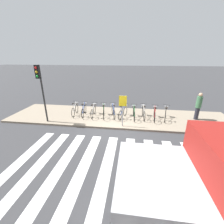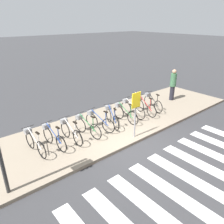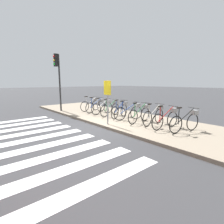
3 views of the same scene
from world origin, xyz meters
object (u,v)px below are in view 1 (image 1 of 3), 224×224
Objects in this scene: parked_bicycle_2 at (94,110)px; parked_bicycle_0 at (75,109)px; parked_bicycle_4 at (113,111)px; parked_bicycle_7 at (144,112)px; parked_bicycle_5 at (123,111)px; sign_post at (123,106)px; parked_bicycle_1 at (84,109)px; parked_bicycle_8 at (155,113)px; parked_bicycle_6 at (134,112)px; pedestrian at (198,106)px; traffic_light at (40,82)px; parked_bicycle_3 at (104,111)px; parked_bicycle_9 at (166,113)px.

parked_bicycle_0 is at bearing 175.69° from parked_bicycle_2.
parked_bicycle_4 is 2.07m from parked_bicycle_7.
sign_post is (0.02, -1.43, 0.86)m from parked_bicycle_5.
parked_bicycle_0 is 0.68m from parked_bicycle_1.
parked_bicycle_2 is at bearing -4.31° from parked_bicycle_0.
sign_post is at bearing -146.28° from parked_bicycle_8.
parked_bicycle_6 is at bearing -1.22° from parked_bicycle_1.
parked_bicycle_2 is 1.00× the size of parked_bicycle_6.
sign_post reaches higher than parked_bicycle_1.
pedestrian is at bearing 2.72° from parked_bicycle_7.
parked_bicycle_0 and parked_bicycle_8 have the same top height.
parked_bicycle_4 is 0.42× the size of traffic_light.
parked_bicycle_7 is at bearing 15.37° from parked_bicycle_6.
parked_bicycle_3 is (1.43, -0.06, 0.00)m from parked_bicycle_1.
parked_bicycle_7 is 6.71m from traffic_light.
sign_post reaches higher than parked_bicycle_8.
parked_bicycle_7 is (3.45, 0.13, 0.00)m from parked_bicycle_2.
pedestrian reaches higher than parked_bicycle_6.
pedestrian is (2.76, 0.35, 0.53)m from parked_bicycle_8.
parked_bicycle_0 is 1.02× the size of parked_bicycle_9.
parked_bicycle_0 is at bearing 178.34° from parked_bicycle_8.
sign_post is at bearing -160.37° from pedestrian.
parked_bicycle_1 is 1.00× the size of parked_bicycle_2.
parked_bicycle_3 is at bearing -178.39° from parked_bicycle_5.
parked_bicycle_0 is at bearing 156.44° from sign_post.
sign_post is at bearing -116.62° from parked_bicycle_6.
parked_bicycle_3 is 1.01× the size of parked_bicycle_9.
traffic_light is at bearing -151.66° from parked_bicycle_2.
parked_bicycle_3 is 4.29m from traffic_light.
parked_bicycle_0 is 1.00× the size of parked_bicycle_7.
parked_bicycle_3 is 1.02× the size of parked_bicycle_4.
parked_bicycle_0 and parked_bicycle_5 have the same top height.
pedestrian is at bearing 10.36° from traffic_light.
parked_bicycle_2 is 3.74m from traffic_light.
parked_bicycle_4 is at bearing 1.79° from parked_bicycle_2.
parked_bicycle_3 is at bearing 179.55° from parked_bicycle_8.
parked_bicycle_2 is (1.38, -0.10, 0.00)m from parked_bicycle_0.
traffic_light reaches higher than pedestrian.
parked_bicycle_2 is 0.73m from parked_bicycle_3.
traffic_light is (-7.61, -1.54, 2.10)m from parked_bicycle_9.
parked_bicycle_3 is 2.08m from parked_bicycle_6.
parked_bicycle_2 is at bearing -177.58° from pedestrian.
parked_bicycle_6 is at bearing -1.00° from parked_bicycle_2.
sign_post is (2.12, -1.42, 0.86)m from parked_bicycle_2.
parked_bicycle_6 is (0.71, -0.06, 0.00)m from parked_bicycle_5.
sign_post is at bearing -23.56° from parked_bicycle_0.
parked_bicycle_4 is at bearing 176.28° from parked_bicycle_6.
parked_bicycle_1 is 0.44× the size of traffic_light.
pedestrian is 9.93m from traffic_light.
parked_bicycle_9 is 8.05m from traffic_light.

